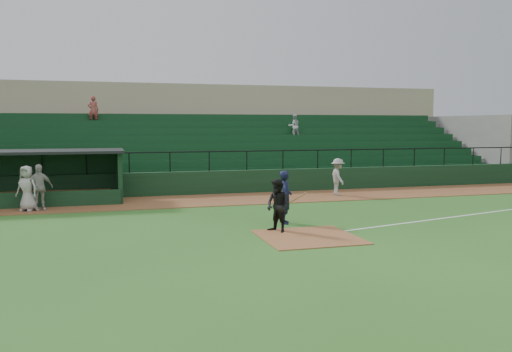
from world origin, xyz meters
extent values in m
plane|color=#295D1E|center=(0.00, 0.00, 0.00)|extent=(90.00, 90.00, 0.00)
cube|color=brown|center=(0.00, 8.00, 0.01)|extent=(40.00, 4.00, 0.03)
cube|color=brown|center=(0.00, -1.00, 0.01)|extent=(3.00, 3.00, 0.03)
cube|color=white|center=(8.00, 1.20, 0.01)|extent=(17.49, 4.44, 0.01)
cube|color=black|center=(0.00, 10.20, 0.60)|extent=(36.00, 0.35, 1.20)
cylinder|color=black|center=(0.00, 10.20, 2.20)|extent=(36.00, 0.06, 0.06)
cube|color=slate|center=(0.00, 15.10, 1.80)|extent=(36.00, 9.00, 3.60)
cube|color=#0F391B|center=(0.00, 14.60, 2.25)|extent=(34.56, 8.00, 4.05)
cube|color=slate|center=(18.00, 15.15, 2.10)|extent=(0.35, 9.50, 4.20)
cube|color=gray|center=(0.00, 21.60, 3.20)|extent=(38.00, 3.00, 6.40)
cube|color=slate|center=(0.00, 19.60, 3.70)|extent=(36.00, 2.00, 0.20)
imported|color=#B9B9B9|center=(5.72, 15.90, 3.48)|extent=(0.76, 0.59, 1.56)
imported|color=#983F37|center=(-6.76, 17.90, 4.48)|extent=(0.64, 0.42, 1.76)
cube|color=black|center=(-9.75, 10.40, 1.15)|extent=(8.50, 0.20, 2.30)
cube|color=black|center=(-5.50, 9.10, 1.15)|extent=(0.20, 2.60, 2.30)
cube|color=black|center=(-9.75, 9.10, 2.36)|extent=(8.90, 3.20, 0.12)
cube|color=olive|center=(-9.75, 10.00, 0.25)|extent=(7.65, 0.40, 0.50)
cube|color=black|center=(-9.75, 7.75, 0.35)|extent=(8.50, 0.12, 0.70)
imported|color=black|center=(0.08, 1.46, 0.96)|extent=(0.65, 0.81, 1.92)
cylinder|color=olive|center=(0.48, 1.26, 0.95)|extent=(0.79, 0.34, 0.35)
imported|color=black|center=(-0.69, 0.00, 0.89)|extent=(1.00, 1.08, 1.78)
imported|color=gray|center=(5.08, 7.77, 0.96)|extent=(0.79, 1.26, 1.86)
imported|color=#A7A09C|center=(-8.80, 6.89, 0.99)|extent=(1.21, 0.84, 1.91)
imported|color=#A8A29D|center=(-9.26, 6.91, 0.96)|extent=(1.08, 0.95, 1.86)
camera|label=1|loc=(-6.14, -16.27, 3.54)|focal=36.86mm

